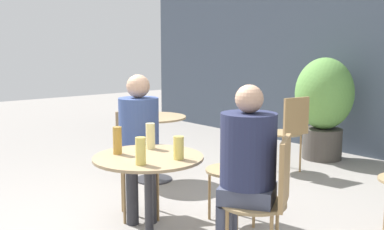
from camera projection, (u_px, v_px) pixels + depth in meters
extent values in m
cylinder|color=#2D2D33|center=(149.00, 206.00, 3.18)|extent=(0.06, 0.06, 0.69)
cylinder|color=#997F5B|center=(148.00, 157.00, 3.12)|extent=(0.77, 0.77, 0.02)
cylinder|color=#2D2D33|center=(154.00, 179.00, 5.02)|extent=(0.41, 0.41, 0.01)
cylinder|color=#2D2D33|center=(153.00, 149.00, 4.97)|extent=(0.06, 0.06, 0.69)
cylinder|color=#997F5B|center=(153.00, 117.00, 4.92)|extent=(0.72, 0.72, 0.02)
cylinder|color=#997F56|center=(253.00, 203.00, 2.93)|extent=(0.43, 0.43, 0.02)
cylinder|color=#9E7A4C|center=(236.00, 227.00, 3.14)|extent=(0.02, 0.02, 0.45)
cube|color=#9E7A4C|center=(285.00, 172.00, 2.84)|extent=(0.22, 0.33, 0.43)
cylinder|color=#997F56|center=(139.00, 165.00, 3.88)|extent=(0.43, 0.43, 0.02)
cylinder|color=#9E7A4C|center=(154.00, 186.00, 4.08)|extent=(0.02, 0.02, 0.45)
cylinder|color=#9E7A4C|center=(122.00, 187.00, 4.02)|extent=(0.02, 0.02, 0.45)
cylinder|color=#9E7A4C|center=(158.00, 195.00, 3.81)|extent=(0.02, 0.02, 0.45)
cylinder|color=#9E7A4C|center=(124.00, 198.00, 3.75)|extent=(0.02, 0.02, 0.45)
cube|color=#9E7A4C|center=(137.00, 135.00, 4.03)|extent=(0.20, 0.34, 0.43)
cylinder|color=#997F56|center=(284.00, 133.00, 5.33)|extent=(0.43, 0.43, 0.02)
cylinder|color=#9E7A4C|center=(283.00, 156.00, 5.17)|extent=(0.02, 0.02, 0.45)
cylinder|color=#9E7A4C|center=(300.00, 153.00, 5.32)|extent=(0.02, 0.02, 0.45)
cylinder|color=#9E7A4C|center=(266.00, 151.00, 5.41)|extent=(0.02, 0.02, 0.45)
cylinder|color=#9E7A4C|center=(284.00, 149.00, 5.56)|extent=(0.02, 0.02, 0.45)
cube|color=#9E7A4C|center=(296.00, 116.00, 5.13)|extent=(0.09, 0.37, 0.43)
cylinder|color=#997F56|center=(232.00, 170.00, 3.72)|extent=(0.43, 0.43, 0.02)
cylinder|color=#9E7A4C|center=(254.00, 201.00, 3.67)|extent=(0.02, 0.02, 0.45)
cylinder|color=#9E7A4C|center=(239.00, 191.00, 3.93)|extent=(0.02, 0.02, 0.45)
cylinder|color=#9E7A4C|center=(222.00, 205.00, 3.58)|extent=(0.02, 0.02, 0.45)
cylinder|color=#9E7A4C|center=(209.00, 194.00, 3.84)|extent=(0.02, 0.02, 0.45)
cube|color=#9E7A4C|center=(253.00, 142.00, 3.75)|extent=(0.35, 0.16, 0.43)
cylinder|color=#42475B|center=(229.00, 230.00, 3.10)|extent=(0.11, 0.11, 0.45)
cube|color=#42475B|center=(247.00, 193.00, 2.93)|extent=(0.46, 0.44, 0.11)
cylinder|color=#232847|center=(248.00, 149.00, 2.89)|extent=(0.36, 0.36, 0.48)
sphere|color=tan|center=(249.00, 99.00, 2.84)|extent=(0.18, 0.18, 0.18)
cylinder|color=#2D2D33|center=(132.00, 198.00, 3.74)|extent=(0.10, 0.10, 0.45)
cylinder|color=#2D2D33|center=(151.00, 197.00, 3.77)|extent=(0.10, 0.10, 0.45)
cube|color=#2D2D33|center=(139.00, 159.00, 3.83)|extent=(0.42, 0.41, 0.10)
cylinder|color=#384C84|center=(139.00, 126.00, 3.79)|extent=(0.34, 0.34, 0.48)
sphere|color=tan|center=(138.00, 86.00, 3.74)|extent=(0.20, 0.20, 0.20)
cylinder|color=#DBC65B|center=(179.00, 148.00, 3.02)|extent=(0.07, 0.07, 0.16)
cylinder|color=beige|center=(150.00, 136.00, 3.34)|extent=(0.07, 0.07, 0.19)
cylinder|color=#B28433|center=(117.00, 140.00, 3.17)|extent=(0.06, 0.06, 0.20)
cylinder|color=#DBC65B|center=(141.00, 151.00, 2.88)|extent=(0.07, 0.07, 0.18)
cylinder|color=#47423D|center=(322.00, 144.00, 5.96)|extent=(0.51, 0.51, 0.40)
ellipsoid|color=#609947|center=(324.00, 93.00, 5.86)|extent=(0.76, 0.76, 0.94)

